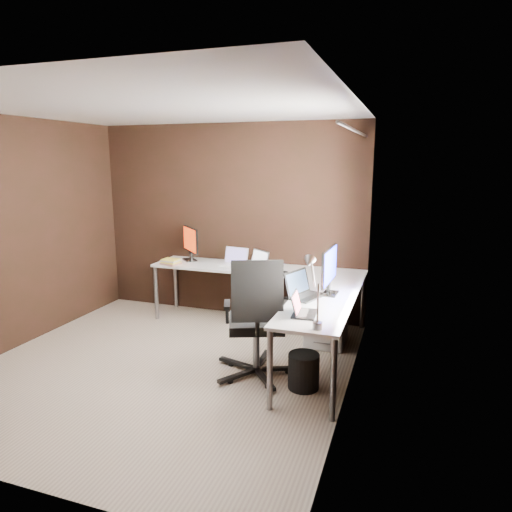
{
  "coord_description": "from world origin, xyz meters",
  "views": [
    {
      "loc": [
        2.25,
        -3.72,
        2.03
      ],
      "look_at": [
        0.66,
        0.95,
        1.0
      ],
      "focal_mm": 32.0,
      "sensor_mm": 36.0,
      "label": 1
    }
  ],
  "objects_px": {
    "laptop_white": "(234,261)",
    "laptop_black_big": "(302,291)",
    "laptop_black_small": "(301,310)",
    "office_chair": "(256,342)",
    "desk_lamp": "(312,282)",
    "monitor_right": "(329,268)",
    "wastebasket": "(304,371)",
    "monitor_left": "(190,242)",
    "drawer_pedestal": "(327,318)",
    "laptop_silver": "(256,264)",
    "book_stack": "(171,262)"
  },
  "relations": [
    {
      "from": "laptop_white",
      "to": "laptop_black_small",
      "type": "height_order",
      "value": "laptop_white"
    },
    {
      "from": "laptop_silver",
      "to": "desk_lamp",
      "type": "bearing_deg",
      "value": -23.62
    },
    {
      "from": "drawer_pedestal",
      "to": "laptop_black_big",
      "type": "distance_m",
      "value": 0.84
    },
    {
      "from": "laptop_white",
      "to": "wastebasket",
      "type": "height_order",
      "value": "laptop_white"
    },
    {
      "from": "laptop_black_small",
      "to": "wastebasket",
      "type": "height_order",
      "value": "laptop_black_small"
    },
    {
      "from": "monitor_right",
      "to": "desk_lamp",
      "type": "xyz_separation_m",
      "value": [
        0.02,
        -0.92,
        0.09
      ]
    },
    {
      "from": "laptop_white",
      "to": "book_stack",
      "type": "distance_m",
      "value": 0.81
    },
    {
      "from": "monitor_right",
      "to": "laptop_white",
      "type": "distance_m",
      "value": 1.64
    },
    {
      "from": "laptop_black_big",
      "to": "desk_lamp",
      "type": "distance_m",
      "value": 0.86
    },
    {
      "from": "wastebasket",
      "to": "monitor_left",
      "type": "bearing_deg",
      "value": 140.57
    },
    {
      "from": "laptop_white",
      "to": "office_chair",
      "type": "height_order",
      "value": "office_chair"
    },
    {
      "from": "monitor_right",
      "to": "office_chair",
      "type": "distance_m",
      "value": 1.01
    },
    {
      "from": "laptop_black_big",
      "to": "monitor_right",
      "type": "bearing_deg",
      "value": -35.04
    },
    {
      "from": "book_stack",
      "to": "laptop_white",
      "type": "bearing_deg",
      "value": 16.1
    },
    {
      "from": "monitor_right",
      "to": "laptop_white",
      "type": "bearing_deg",
      "value": 58.88
    },
    {
      "from": "drawer_pedestal",
      "to": "office_chair",
      "type": "bearing_deg",
      "value": -115.7
    },
    {
      "from": "laptop_silver",
      "to": "desk_lamp",
      "type": "distance_m",
      "value": 2.09
    },
    {
      "from": "monitor_left",
      "to": "book_stack",
      "type": "bearing_deg",
      "value": -68.57
    },
    {
      "from": "laptop_black_big",
      "to": "book_stack",
      "type": "relative_size",
      "value": 1.66
    },
    {
      "from": "laptop_white",
      "to": "monitor_right",
      "type": "bearing_deg",
      "value": -24.23
    },
    {
      "from": "monitor_left",
      "to": "book_stack",
      "type": "xyz_separation_m",
      "value": [
        -0.13,
        -0.31,
        -0.22
      ]
    },
    {
      "from": "laptop_silver",
      "to": "book_stack",
      "type": "xyz_separation_m",
      "value": [
        -1.09,
        -0.18,
        -0.01
      ]
    },
    {
      "from": "laptop_black_small",
      "to": "desk_lamp",
      "type": "distance_m",
      "value": 0.41
    },
    {
      "from": "wastebasket",
      "to": "monitor_right",
      "type": "bearing_deg",
      "value": 80.28
    },
    {
      "from": "laptop_white",
      "to": "laptop_black_big",
      "type": "distance_m",
      "value": 1.54
    },
    {
      "from": "office_chair",
      "to": "wastebasket",
      "type": "xyz_separation_m",
      "value": [
        0.48,
        -0.09,
        -0.18
      ]
    },
    {
      "from": "monitor_right",
      "to": "laptop_black_big",
      "type": "xyz_separation_m",
      "value": [
        -0.23,
        -0.16,
        -0.21
      ]
    },
    {
      "from": "laptop_black_small",
      "to": "office_chair",
      "type": "bearing_deg",
      "value": 64.0
    },
    {
      "from": "laptop_silver",
      "to": "book_stack",
      "type": "relative_size",
      "value": 1.47
    },
    {
      "from": "monitor_left",
      "to": "laptop_black_big",
      "type": "xyz_separation_m",
      "value": [
        1.78,
        -1.13,
        -0.2
      ]
    },
    {
      "from": "wastebasket",
      "to": "laptop_white",
      "type": "bearing_deg",
      "value": 130.17
    },
    {
      "from": "book_stack",
      "to": "laptop_silver",
      "type": "bearing_deg",
      "value": 9.44
    },
    {
      "from": "monitor_right",
      "to": "wastebasket",
      "type": "relative_size",
      "value": 1.76
    },
    {
      "from": "monitor_right",
      "to": "laptop_white",
      "type": "relative_size",
      "value": 1.6
    },
    {
      "from": "laptop_white",
      "to": "desk_lamp",
      "type": "bearing_deg",
      "value": -43.75
    },
    {
      "from": "drawer_pedestal",
      "to": "wastebasket",
      "type": "distance_m",
      "value": 1.12
    },
    {
      "from": "laptop_black_big",
      "to": "laptop_silver",
      "type": "bearing_deg",
      "value": 59.45
    },
    {
      "from": "laptop_black_small",
      "to": "wastebasket",
      "type": "distance_m",
      "value": 0.62
    },
    {
      "from": "laptop_white",
      "to": "laptop_black_big",
      "type": "relative_size",
      "value": 0.81
    },
    {
      "from": "laptop_silver",
      "to": "laptop_black_small",
      "type": "height_order",
      "value": "laptop_silver"
    },
    {
      "from": "desk_lamp",
      "to": "laptop_silver",
      "type": "bearing_deg",
      "value": 115.62
    },
    {
      "from": "monitor_left",
      "to": "wastebasket",
      "type": "distance_m",
      "value": 2.6
    },
    {
      "from": "drawer_pedestal",
      "to": "office_chair",
      "type": "height_order",
      "value": "office_chair"
    },
    {
      "from": "drawer_pedestal",
      "to": "monitor_right",
      "type": "relative_size",
      "value": 1.04
    },
    {
      "from": "laptop_black_big",
      "to": "wastebasket",
      "type": "bearing_deg",
      "value": -143.57
    },
    {
      "from": "monitor_left",
      "to": "desk_lamp",
      "type": "height_order",
      "value": "desk_lamp"
    },
    {
      "from": "monitor_right",
      "to": "laptop_white",
      "type": "xyz_separation_m",
      "value": [
        -1.36,
        0.89,
        -0.22
      ]
    },
    {
      "from": "book_stack",
      "to": "wastebasket",
      "type": "relative_size",
      "value": 0.82
    },
    {
      "from": "laptop_black_small",
      "to": "book_stack",
      "type": "relative_size",
      "value": 1.12
    },
    {
      "from": "laptop_black_big",
      "to": "office_chair",
      "type": "distance_m",
      "value": 0.66
    }
  ]
}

